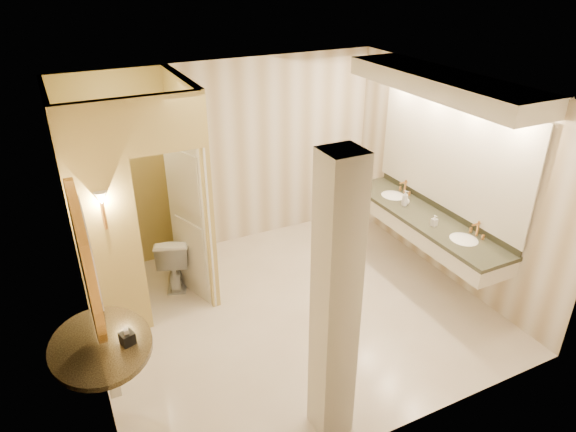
# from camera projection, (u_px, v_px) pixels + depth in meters

# --- Properties ---
(floor) EXTENTS (4.50, 4.50, 0.00)m
(floor) POSITION_uv_depth(u_px,v_px,m) (292.00, 311.00, 6.31)
(floor) COLOR beige
(floor) RESTS_ON ground
(ceiling) EXTENTS (4.50, 4.50, 0.00)m
(ceiling) POSITION_uv_depth(u_px,v_px,m) (293.00, 92.00, 5.09)
(ceiling) COLOR white
(ceiling) RESTS_ON wall_back
(wall_back) EXTENTS (4.50, 0.02, 2.70)m
(wall_back) POSITION_uv_depth(u_px,v_px,m) (230.00, 156.00, 7.30)
(wall_back) COLOR beige
(wall_back) RESTS_ON floor
(wall_front) EXTENTS (4.50, 0.02, 2.70)m
(wall_front) POSITION_uv_depth(u_px,v_px,m) (405.00, 314.00, 4.10)
(wall_front) COLOR beige
(wall_front) RESTS_ON floor
(wall_left) EXTENTS (0.02, 4.00, 2.70)m
(wall_left) POSITION_uv_depth(u_px,v_px,m) (79.00, 260.00, 4.81)
(wall_left) COLOR beige
(wall_left) RESTS_ON floor
(wall_right) EXTENTS (0.02, 4.00, 2.70)m
(wall_right) POSITION_uv_depth(u_px,v_px,m) (449.00, 178.00, 6.58)
(wall_right) COLOR beige
(wall_right) RESTS_ON floor
(toilet_closet) EXTENTS (1.50, 1.55, 2.70)m
(toilet_closet) POSITION_uv_depth(u_px,v_px,m) (171.00, 196.00, 6.02)
(toilet_closet) COLOR #D0BB6D
(toilet_closet) RESTS_ON floor
(wall_sconce) EXTENTS (0.14, 0.14, 0.42)m
(wall_sconce) POSITION_uv_depth(u_px,v_px,m) (101.00, 200.00, 5.11)
(wall_sconce) COLOR #C78440
(wall_sconce) RESTS_ON toilet_closet
(vanity) EXTENTS (0.75, 2.78, 2.09)m
(vanity) POSITION_uv_depth(u_px,v_px,m) (435.00, 161.00, 6.36)
(vanity) COLOR beige
(vanity) RESTS_ON floor
(console_shelf) EXTENTS (1.10, 1.10, 2.00)m
(console_shelf) POSITION_uv_depth(u_px,v_px,m) (93.00, 298.00, 4.28)
(console_shelf) COLOR black
(console_shelf) RESTS_ON floor
(pillar) EXTENTS (0.31, 0.31, 2.70)m
(pillar) POSITION_uv_depth(u_px,v_px,m) (335.00, 306.00, 4.19)
(pillar) COLOR beige
(pillar) RESTS_ON floor
(tissue_box) EXTENTS (0.14, 0.14, 0.11)m
(tissue_box) POSITION_uv_depth(u_px,v_px,m) (127.00, 338.00, 4.47)
(tissue_box) COLOR black
(tissue_box) RESTS_ON console_shelf
(toilet) EXTENTS (0.63, 0.83, 0.75)m
(toilet) POSITION_uv_depth(u_px,v_px,m) (175.00, 258.00, 6.70)
(toilet) COLOR white
(toilet) RESTS_ON floor
(soap_bottle_a) EXTENTS (0.07, 0.08, 0.14)m
(soap_bottle_a) POSITION_uv_depth(u_px,v_px,m) (434.00, 221.00, 6.41)
(soap_bottle_a) COLOR beige
(soap_bottle_a) RESTS_ON vanity
(soap_bottle_b) EXTENTS (0.12, 0.12, 0.12)m
(soap_bottle_b) POSITION_uv_depth(u_px,v_px,m) (406.00, 200.00, 6.97)
(soap_bottle_b) COLOR silver
(soap_bottle_b) RESTS_ON vanity
(soap_bottle_c) EXTENTS (0.11, 0.11, 0.22)m
(soap_bottle_c) POSITION_uv_depth(u_px,v_px,m) (405.00, 198.00, 6.91)
(soap_bottle_c) COLOR #C6B28C
(soap_bottle_c) RESTS_ON vanity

